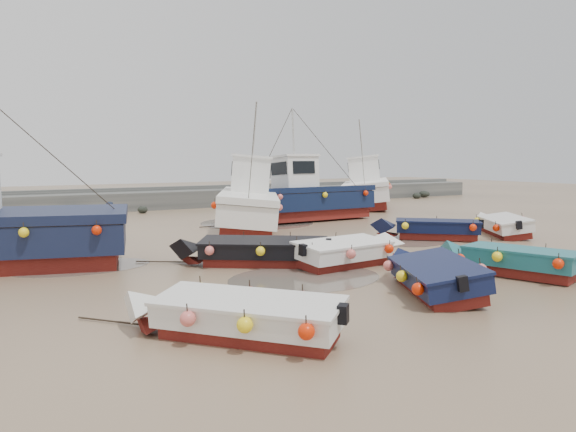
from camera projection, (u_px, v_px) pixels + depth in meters
name	position (u px, v px, depth m)	size (l,w,h in m)	color
ground	(340.00, 260.00, 19.46)	(120.00, 120.00, 0.00)	#9A7D60
seawall	(146.00, 200.00, 38.06)	(60.00, 4.92, 1.50)	#60605B
puddle_a	(305.00, 278.00, 16.51)	(4.73, 4.73, 0.01)	#60564B
puddle_b	(406.00, 241.00, 23.76)	(3.50, 3.50, 0.01)	#60564B
puddle_c	(82.00, 267.00, 18.11)	(4.40, 4.40, 0.01)	#60564B
puddle_d	(257.00, 223.00, 30.28)	(6.06, 6.06, 0.01)	#60564B
dinghy_0	(232.00, 311.00, 10.99)	(4.26, 5.05, 1.43)	maroon
dinghy_1	(435.00, 271.00, 14.82)	(3.49, 5.54, 1.43)	maroon
dinghy_2	(509.00, 256.00, 16.91)	(2.54, 5.36, 1.43)	maroon
dinghy_3	(503.00, 223.00, 25.66)	(3.89, 5.24, 1.43)	maroon
dinghy_4	(253.00, 248.00, 18.53)	(5.71, 4.45, 1.43)	maroon
dinghy_5	(350.00, 249.00, 18.38)	(5.50, 2.05, 1.43)	maroon
dinghy_6	(429.00, 226.00, 24.30)	(4.70, 4.52, 1.43)	maroon
cabin_boat_1	(247.00, 203.00, 27.31)	(6.50, 10.16, 6.22)	maroon
cabin_boat_2	(302.00, 197.00, 31.11)	(10.47, 3.20, 6.22)	maroon
cabin_boat_3	(368.00, 188.00, 39.85)	(7.89, 8.99, 6.22)	maroon
person	(110.00, 244.00, 23.08)	(0.63, 0.42, 1.74)	#1A2134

